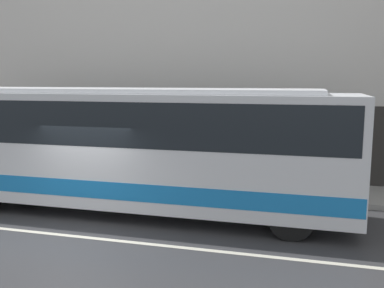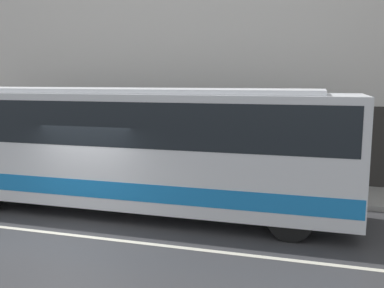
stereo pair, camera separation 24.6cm
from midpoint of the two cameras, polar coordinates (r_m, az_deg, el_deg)
ground_plane at (r=10.80m, az=-16.77°, el=-11.63°), size 60.00×60.00×0.00m
sidewalk at (r=15.23m, az=-6.47°, el=-5.06°), size 60.00×2.38×0.16m
building_facade at (r=16.24m, az=-5.05°, el=17.42°), size 60.00×0.35×12.73m
lane_stripe at (r=10.80m, az=-16.77°, el=-11.61°), size 54.00×0.14×0.01m
transit_bus at (r=11.96m, az=-9.56°, el=0.14°), size 12.39×2.51×3.43m
pedestrian_waiting at (r=16.18m, az=-10.16°, el=-1.02°), size 0.36×0.36×1.78m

